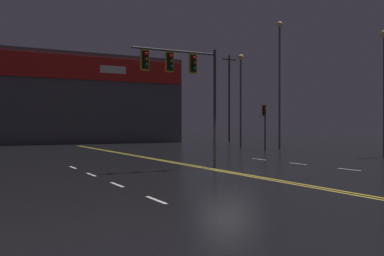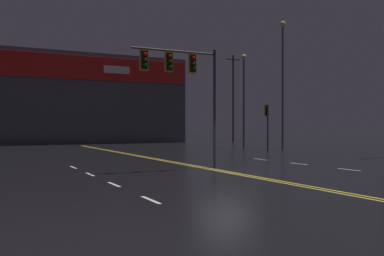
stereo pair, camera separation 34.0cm
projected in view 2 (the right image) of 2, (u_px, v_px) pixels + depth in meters
The scene contains 8 objects.
ground_plane at pixel (226, 172), 19.53m from camera, with size 200.00×200.00×0.00m, color black.
road_markings at pixel (277, 175), 18.27m from camera, with size 17.24×60.00×0.01m.
traffic_signal_median at pixel (181, 73), 20.80m from camera, with size 4.51×0.36×5.98m.
traffic_signal_corner_northeast at pixel (267, 117), 36.82m from camera, with size 0.42×0.36×3.96m.
streetlight_far_left at pixel (283, 70), 39.98m from camera, with size 0.56×0.56×11.96m.
streetlight_far_right at pixel (244, 88), 42.02m from camera, with size 0.56×0.56×9.19m.
building_backdrop at pixel (66, 100), 54.20m from camera, with size 28.83×10.23×10.88m.
utility_pole_row at pixel (89, 96), 49.25m from camera, with size 46.01×0.26×11.79m.
Camera 2 is at (-10.21, -16.71, 2.08)m, focal length 40.00 mm.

